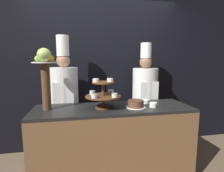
{
  "coord_description": "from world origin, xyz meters",
  "views": [
    {
      "loc": [
        -0.41,
        -1.75,
        1.49
      ],
      "look_at": [
        0.0,
        0.41,
        1.18
      ],
      "focal_mm": 28.0,
      "sensor_mm": 36.0,
      "label": 1
    }
  ],
  "objects_px": {
    "serving_bowl_far": "(145,101)",
    "tiered_stand": "(103,93)",
    "chef_left": "(65,96)",
    "cake_round": "(136,104)",
    "chef_center_left": "(145,95)",
    "fruit_pedestal": "(45,71)",
    "cup_white": "(153,105)"
  },
  "relations": [
    {
      "from": "chef_center_left",
      "to": "cake_round",
      "type": "bearing_deg",
      "value": -120.61
    },
    {
      "from": "chef_center_left",
      "to": "serving_bowl_far",
      "type": "bearing_deg",
      "value": -111.49
    },
    {
      "from": "cup_white",
      "to": "serving_bowl_far",
      "type": "bearing_deg",
      "value": 95.28
    },
    {
      "from": "cup_white",
      "to": "chef_center_left",
      "type": "distance_m",
      "value": 0.62
    },
    {
      "from": "serving_bowl_far",
      "to": "tiered_stand",
      "type": "bearing_deg",
      "value": -165.23
    },
    {
      "from": "fruit_pedestal",
      "to": "cup_white",
      "type": "relative_size",
      "value": 7.73
    },
    {
      "from": "fruit_pedestal",
      "to": "cup_white",
      "type": "distance_m",
      "value": 1.34
    },
    {
      "from": "fruit_pedestal",
      "to": "cake_round",
      "type": "xyz_separation_m",
      "value": [
        1.05,
        -0.09,
        -0.41
      ]
    },
    {
      "from": "tiered_stand",
      "to": "chef_left",
      "type": "distance_m",
      "value": 0.74
    },
    {
      "from": "tiered_stand",
      "to": "chef_left",
      "type": "relative_size",
      "value": 0.23
    },
    {
      "from": "tiered_stand",
      "to": "fruit_pedestal",
      "type": "xyz_separation_m",
      "value": [
        -0.65,
        0.04,
        0.27
      ]
    },
    {
      "from": "serving_bowl_far",
      "to": "chef_center_left",
      "type": "height_order",
      "value": "chef_center_left"
    },
    {
      "from": "serving_bowl_far",
      "to": "chef_center_left",
      "type": "bearing_deg",
      "value": 68.51
    },
    {
      "from": "cup_white",
      "to": "serving_bowl_far",
      "type": "height_order",
      "value": "serving_bowl_far"
    },
    {
      "from": "fruit_pedestal",
      "to": "chef_center_left",
      "type": "distance_m",
      "value": 1.54
    },
    {
      "from": "tiered_stand",
      "to": "chef_left",
      "type": "bearing_deg",
      "value": 132.34
    },
    {
      "from": "fruit_pedestal",
      "to": "chef_center_left",
      "type": "height_order",
      "value": "chef_center_left"
    },
    {
      "from": "cake_round",
      "to": "serving_bowl_far",
      "type": "relative_size",
      "value": 1.64
    },
    {
      "from": "fruit_pedestal",
      "to": "cake_round",
      "type": "height_order",
      "value": "fruit_pedestal"
    },
    {
      "from": "chef_left",
      "to": "chef_center_left",
      "type": "xyz_separation_m",
      "value": [
        1.24,
        -0.0,
        -0.03
      ]
    },
    {
      "from": "cup_white",
      "to": "chef_left",
      "type": "bearing_deg",
      "value": 151.1
    },
    {
      "from": "cake_round",
      "to": "chef_left",
      "type": "xyz_separation_m",
      "value": [
        -0.89,
        0.59,
        0.01
      ]
    },
    {
      "from": "fruit_pedestal",
      "to": "serving_bowl_far",
      "type": "distance_m",
      "value": 1.32
    },
    {
      "from": "cake_round",
      "to": "chef_center_left",
      "type": "relative_size",
      "value": 0.14
    },
    {
      "from": "tiered_stand",
      "to": "cake_round",
      "type": "height_order",
      "value": "tiered_stand"
    },
    {
      "from": "fruit_pedestal",
      "to": "cup_white",
      "type": "height_order",
      "value": "fruit_pedestal"
    },
    {
      "from": "cup_white",
      "to": "chef_center_left",
      "type": "xyz_separation_m",
      "value": [
        0.13,
        0.61,
        -0.0
      ]
    },
    {
      "from": "chef_left",
      "to": "chef_center_left",
      "type": "height_order",
      "value": "chef_left"
    },
    {
      "from": "fruit_pedestal",
      "to": "chef_center_left",
      "type": "bearing_deg",
      "value": 19.63
    },
    {
      "from": "tiered_stand",
      "to": "chef_center_left",
      "type": "distance_m",
      "value": 0.93
    },
    {
      "from": "cup_white",
      "to": "chef_center_left",
      "type": "bearing_deg",
      "value": 77.99
    },
    {
      "from": "tiered_stand",
      "to": "fruit_pedestal",
      "type": "relative_size",
      "value": 0.6
    }
  ]
}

